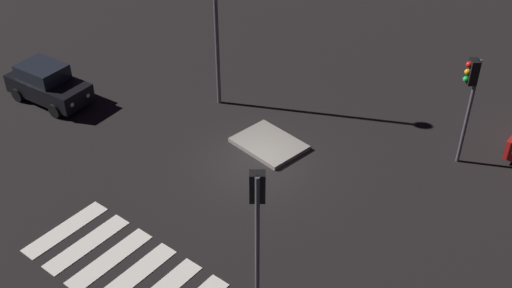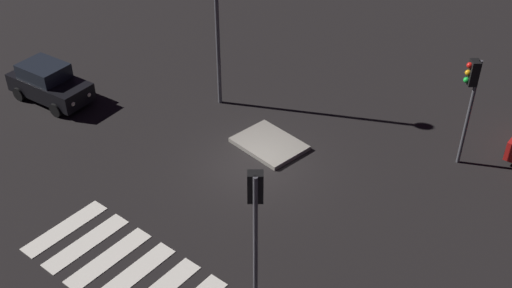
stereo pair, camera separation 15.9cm
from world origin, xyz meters
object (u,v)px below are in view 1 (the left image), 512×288
at_px(traffic_light_east, 257,206).
at_px(traffic_island, 269,144).
at_px(car_black, 48,84).
at_px(traffic_light_north, 471,87).

bearing_deg(traffic_light_east, traffic_island, -3.94).
distance_m(car_black, traffic_light_east, 15.09).
height_order(car_black, traffic_light_east, traffic_light_east).
xyz_separation_m(traffic_island, car_black, (-10.05, -3.35, 0.77)).
xyz_separation_m(traffic_island, traffic_light_east, (4.48, -6.46, 3.45)).
height_order(traffic_island, traffic_light_east, traffic_light_east).
xyz_separation_m(traffic_island, traffic_light_north, (6.41, 3.73, 3.33)).
height_order(traffic_island, traffic_light_north, traffic_light_north).
bearing_deg(traffic_light_north, car_black, -16.77).
distance_m(traffic_island, car_black, 10.62).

